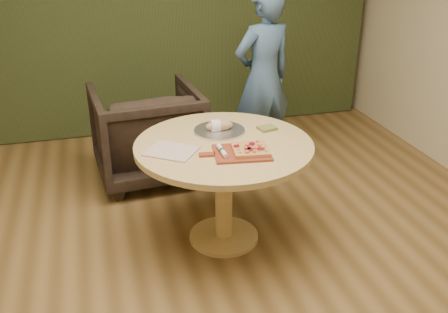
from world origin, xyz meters
TOP-DOWN VIEW (x-y plane):
  - room_shell at (0.00, 0.00)m, footprint 5.04×6.04m
  - pedestal_table at (0.20, 0.63)m, footprint 1.19×1.19m
  - pizza_paddle at (0.25, 0.44)m, footprint 0.46×0.32m
  - flatbread_pizza at (0.32, 0.43)m, footprint 0.25×0.25m
  - cutlery_roll at (0.14, 0.45)m, footprint 0.03×0.20m
  - newspaper at (-0.16, 0.58)m, footprint 0.39×0.38m
  - serving_tray at (0.22, 0.83)m, footprint 0.36×0.36m
  - bread_roll at (0.21, 0.83)m, footprint 0.19×0.09m
  - green_packet at (0.56, 0.78)m, footprint 0.14×0.12m
  - armchair at (-0.18, 1.77)m, footprint 0.95×0.90m
  - person_standing at (0.89, 1.83)m, footprint 0.67×0.53m

SIDE VIEW (x-z plane):
  - armchair at x=-0.18m, z-range 0.00..0.90m
  - pedestal_table at x=0.20m, z-range 0.23..0.98m
  - newspaper at x=-0.16m, z-range 0.75..0.76m
  - serving_tray at x=0.22m, z-range 0.75..0.77m
  - pizza_paddle at x=0.25m, z-range 0.75..0.77m
  - green_packet at x=0.56m, z-range 0.75..0.77m
  - flatbread_pizza at x=0.32m, z-range 0.76..0.80m
  - cutlery_roll at x=0.14m, z-range 0.76..0.80m
  - bread_roll at x=0.21m, z-range 0.75..0.84m
  - person_standing at x=0.89m, z-range 0.00..1.61m
  - room_shell at x=0.00m, z-range -0.02..2.82m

